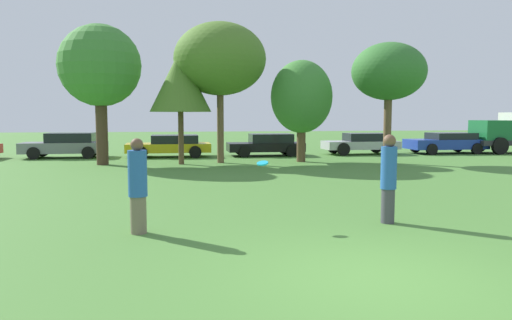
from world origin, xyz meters
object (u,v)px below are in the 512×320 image
(tree_0, at_px, (100,67))
(parked_car_black, at_px, (267,144))
(tree_2, at_px, (220,59))
(parked_car_grey, at_px, (66,145))
(tree_3, at_px, (301,97))
(person_thrower, at_px, (138,186))
(tree_4, at_px, (389,72))
(tree_1, at_px, (180,81))
(parked_car_blue, at_px, (447,142))
(person_catcher, at_px, (389,178))
(parked_car_yellow, at_px, (170,145))
(parked_car_silver, at_px, (362,143))
(frisbee, at_px, (263,163))

(tree_0, bearing_deg, parked_car_black, 24.76)
(tree_2, xyz_separation_m, parked_car_grey, (-7.83, 3.82, -4.11))
(tree_3, bearing_deg, person_thrower, -115.28)
(tree_0, relative_size, tree_4, 1.12)
(tree_1, bearing_deg, tree_2, 13.17)
(person_thrower, bearing_deg, tree_1, 85.10)
(person_thrower, distance_m, parked_car_black, 17.77)
(tree_2, distance_m, parked_car_blue, 14.59)
(person_catcher, distance_m, tree_1, 13.78)
(person_thrower, bearing_deg, parked_car_black, 70.70)
(tree_2, bearing_deg, parked_car_grey, 153.97)
(tree_4, distance_m, parked_car_yellow, 11.76)
(tree_2, xyz_separation_m, parked_car_blue, (13.48, 3.76, -4.14))
(parked_car_grey, relative_size, parked_car_blue, 0.94)
(person_thrower, distance_m, parked_car_grey, 18.02)
(parked_car_silver, bearing_deg, person_catcher, 69.53)
(person_catcher, height_order, parked_car_yellow, person_catcher)
(parked_car_grey, bearing_deg, tree_3, 160.16)
(tree_3, distance_m, parked_car_grey, 12.53)
(frisbee, height_order, tree_4, tree_4)
(person_catcher, xyz_separation_m, tree_4, (5.09, 11.96, 3.25))
(parked_car_yellow, distance_m, parked_car_black, 5.24)
(person_catcher, relative_size, frisbee, 7.55)
(person_thrower, xyz_separation_m, parked_car_silver, (10.78, 17.18, -0.25))
(tree_0, relative_size, parked_car_yellow, 1.39)
(tree_2, height_order, parked_car_silver, tree_2)
(tree_4, bearing_deg, parked_car_silver, 82.44)
(tree_2, relative_size, parked_car_yellow, 1.45)
(tree_4, xyz_separation_m, parked_car_silver, (0.67, 5.03, -3.54))
(parked_car_black, height_order, parked_car_blue, same)
(person_thrower, xyz_separation_m, tree_1, (0.63, 12.95, 2.83))
(frisbee, distance_m, parked_car_black, 16.85)
(tree_0, relative_size, parked_car_blue, 1.37)
(parked_car_silver, bearing_deg, frisbee, 61.81)
(frisbee, relative_size, parked_car_silver, 0.06)
(person_catcher, height_order, tree_2, tree_2)
(tree_4, bearing_deg, person_catcher, -113.07)
(tree_3, bearing_deg, frisbee, -106.66)
(frisbee, xyz_separation_m, parked_car_silver, (8.36, 16.80, -0.61))
(person_thrower, relative_size, tree_2, 0.28)
(frisbee, distance_m, parked_car_yellow, 16.79)
(tree_2, bearing_deg, frisbee, -90.11)
(person_thrower, xyz_separation_m, tree_3, (6.32, 13.37, 2.17))
(person_thrower, height_order, tree_0, tree_0)
(tree_2, bearing_deg, tree_1, -166.83)
(parked_car_grey, bearing_deg, parked_car_silver, 178.19)
(parked_car_silver, relative_size, parked_car_blue, 0.94)
(person_thrower, xyz_separation_m, frisbee, (2.43, 0.37, 0.35))
(person_catcher, relative_size, parked_car_grey, 0.43)
(tree_2, bearing_deg, parked_car_black, 52.12)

